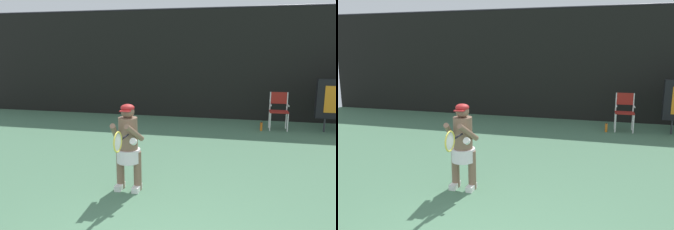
# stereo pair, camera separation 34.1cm
# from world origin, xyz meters

# --- Properties ---
(backdrop_screen) EXTENTS (18.00, 0.12, 3.66)m
(backdrop_screen) POSITION_xyz_m (0.00, 8.50, 1.81)
(backdrop_screen) COLOR black
(backdrop_screen) RESTS_ON ground
(umpire_chair) EXTENTS (0.52, 0.44, 1.08)m
(umpire_chair) POSITION_xyz_m (1.84, 7.27, 0.62)
(umpire_chair) COLOR white
(umpire_chair) RESTS_ON ground
(water_bottle) EXTENTS (0.07, 0.07, 0.27)m
(water_bottle) POSITION_xyz_m (1.36, 6.97, 0.12)
(water_bottle) COLOR orange
(water_bottle) RESTS_ON ground
(tennis_player) EXTENTS (0.53, 0.60, 1.44)m
(tennis_player) POSITION_xyz_m (-0.98, 2.23, 0.78)
(tennis_player) COLOR white
(tennis_player) RESTS_ON ground
(tennis_racket) EXTENTS (0.03, 0.60, 0.31)m
(tennis_racket) POSITION_xyz_m (-0.92, 1.63, 0.99)
(tennis_racket) COLOR black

